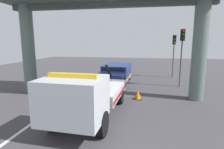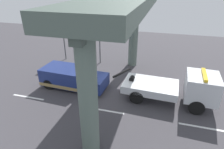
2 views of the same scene
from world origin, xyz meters
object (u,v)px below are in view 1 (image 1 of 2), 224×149
at_px(tow_truck_white, 87,96).
at_px(traffic_light_far, 182,45).
at_px(towed_van_green, 116,74).
at_px(traffic_light_near, 174,47).
at_px(traffic_cone_orange, 138,95).

distance_m(tow_truck_white, traffic_light_far, 9.55).
bearing_deg(towed_van_green, traffic_light_near, 122.32).
xyz_separation_m(tow_truck_white, towed_van_green, (-8.19, 0.04, -0.42)).
bearing_deg(tow_truck_white, traffic_cone_orange, 149.27).
distance_m(traffic_light_near, traffic_cone_orange, 9.03).
distance_m(towed_van_green, traffic_cone_orange, 5.04).
relative_size(traffic_light_near, traffic_cone_orange, 7.43).
xyz_separation_m(towed_van_green, traffic_cone_orange, (4.54, 2.13, -0.51)).
xyz_separation_m(traffic_light_near, traffic_light_far, (4.00, 0.00, 0.22)).
xyz_separation_m(traffic_light_near, traffic_cone_orange, (7.93, -3.23, -2.85)).
bearing_deg(tow_truck_white, traffic_light_near, 155.00).
bearing_deg(traffic_light_far, traffic_light_near, 180.00).
bearing_deg(traffic_light_near, traffic_cone_orange, -22.15).
relative_size(tow_truck_white, traffic_cone_orange, 12.67).
height_order(tow_truck_white, towed_van_green, tow_truck_white).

